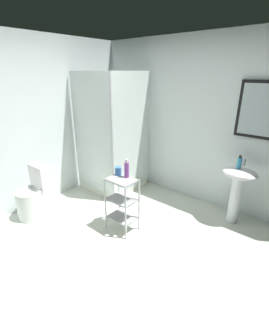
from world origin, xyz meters
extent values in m
cube|color=silver|center=(0.00, 0.00, -0.01)|extent=(4.20, 4.20, 0.02)
cube|color=silver|center=(0.00, 1.85, 1.25)|extent=(4.20, 0.10, 2.50)
cube|color=black|center=(0.84, 1.78, 1.54)|extent=(0.56, 0.03, 0.72)
cube|color=silver|center=(0.84, 1.76, 1.54)|extent=(0.48, 0.01, 0.64)
cube|color=silver|center=(-1.85, 0.00, 1.25)|extent=(0.10, 4.20, 2.50)
cube|color=white|center=(-1.31, 1.28, 0.05)|extent=(0.90, 0.90, 0.10)
cube|color=silver|center=(-1.31, 0.83, 1.05)|extent=(0.90, 0.02, 1.90)
cube|color=silver|center=(-0.86, 1.28, 1.05)|extent=(0.02, 0.90, 1.90)
cylinder|color=silver|center=(-0.86, 0.83, 1.05)|extent=(0.04, 0.04, 1.90)
cylinder|color=silver|center=(-1.31, 1.28, 0.10)|extent=(0.08, 0.08, 0.00)
cylinder|color=white|center=(0.80, 1.52, 0.34)|extent=(0.15, 0.15, 0.68)
ellipsoid|color=white|center=(0.80, 1.52, 0.75)|extent=(0.46, 0.37, 0.13)
cylinder|color=silver|center=(0.80, 1.64, 0.86)|extent=(0.03, 0.03, 0.10)
cylinder|color=white|center=(-1.48, -0.26, 0.20)|extent=(0.37, 0.37, 0.40)
torus|color=white|center=(-1.48, -0.26, 0.42)|extent=(0.37, 0.37, 0.04)
cube|color=white|center=(-1.48, -0.04, 0.58)|extent=(0.35, 0.17, 0.36)
cylinder|color=silver|center=(-0.46, 0.26, 0.37)|extent=(0.02, 0.02, 0.74)
cylinder|color=silver|center=(-0.10, 0.26, 0.37)|extent=(0.02, 0.02, 0.74)
cylinder|color=silver|center=(-0.46, 0.52, 0.37)|extent=(0.02, 0.02, 0.74)
cylinder|color=silver|center=(-0.10, 0.52, 0.37)|extent=(0.02, 0.02, 0.74)
cube|color=#99999E|center=(-0.28, 0.39, 0.18)|extent=(0.36, 0.26, 0.02)
cube|color=#99999E|center=(-0.28, 0.39, 0.45)|extent=(0.36, 0.26, 0.02)
cube|color=#99999E|center=(-0.28, 0.39, 0.73)|extent=(0.36, 0.26, 0.02)
cylinder|color=#389ED1|center=(0.77, 1.51, 0.88)|extent=(0.06, 0.06, 0.14)
cylinder|color=black|center=(0.77, 1.51, 0.97)|extent=(0.03, 0.03, 0.03)
cylinder|color=purple|center=(-0.27, 0.47, 0.84)|extent=(0.06, 0.06, 0.20)
cylinder|color=silver|center=(-0.27, 0.47, 0.96)|extent=(0.03, 0.03, 0.04)
cylinder|color=#3870B2|center=(-0.40, 0.46, 0.79)|extent=(0.08, 0.08, 0.11)
camera|label=1|loc=(1.58, -1.57, 1.98)|focal=25.41mm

